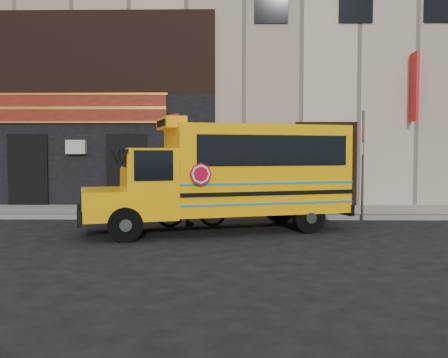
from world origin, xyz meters
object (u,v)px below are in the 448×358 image
(bicycle, at_px, (191,206))
(cyclist, at_px, (189,196))
(sign_pole, at_px, (363,160))
(school_bus, at_px, (231,173))

(bicycle, distance_m, cyclist, 0.28)
(sign_pole, distance_m, bicycle, 5.36)
(bicycle, bearing_deg, sign_pole, -83.13)
(school_bus, height_order, sign_pole, sign_pole)
(cyclist, bearing_deg, bicycle, -37.91)
(school_bus, relative_size, cyclist, 4.24)
(sign_pole, bearing_deg, cyclist, -163.90)
(school_bus, relative_size, sign_pole, 2.19)
(sign_pole, xyz_separation_m, bicycle, (-5.03, -1.40, -1.24))
(sign_pole, distance_m, cyclist, 5.37)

